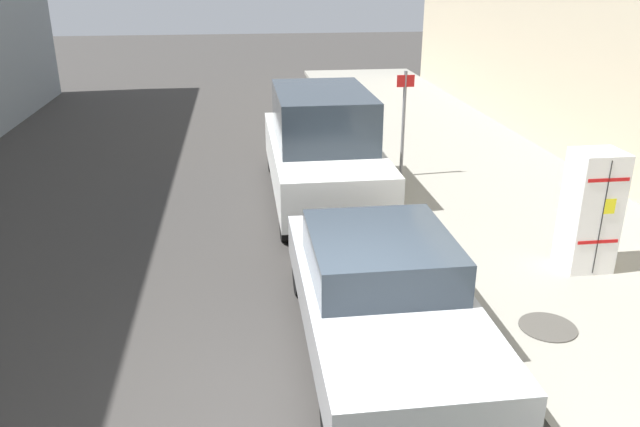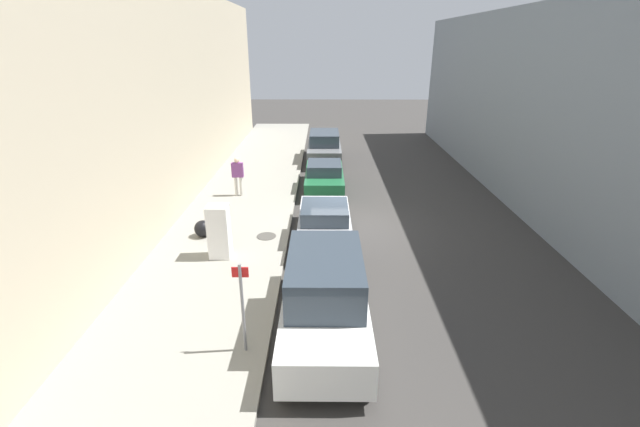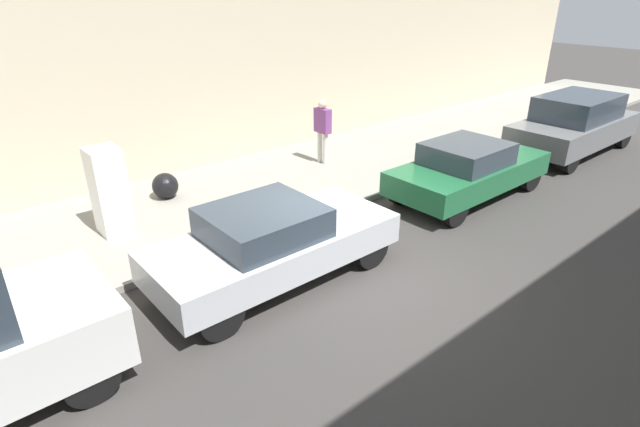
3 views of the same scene
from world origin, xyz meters
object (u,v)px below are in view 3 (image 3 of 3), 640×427
at_px(pedestrian_walking_far, 323,127).
at_px(parked_sedan_silver, 272,242).
at_px(trash_bag, 165,186).
at_px(parked_suv_gray, 575,124).
at_px(parked_sedan_green, 468,169).
at_px(discarded_refrigerator, 109,191).

distance_m(pedestrian_walking_far, parked_sedan_silver, 5.98).
bearing_deg(parked_sedan_silver, trash_bag, 179.62).
bearing_deg(trash_bag, pedestrian_walking_far, 83.88).
relative_size(trash_bag, pedestrian_walking_far, 0.34).
bearing_deg(trash_bag, parked_sedan_silver, -0.38).
relative_size(pedestrian_walking_far, parked_sedan_silver, 0.41).
distance_m(pedestrian_walking_far, parked_suv_gray, 7.73).
height_order(parked_sedan_green, parked_suv_gray, parked_suv_gray).
bearing_deg(pedestrian_walking_far, parked_sedan_green, -44.08).
bearing_deg(pedestrian_walking_far, discarded_refrigerator, -146.70).
relative_size(parked_sedan_silver, parked_sedan_green, 1.01).
xyz_separation_m(discarded_refrigerator, parked_sedan_silver, (3.40, 1.52, -0.28)).
distance_m(parked_sedan_green, parked_suv_gray, 5.43).
xyz_separation_m(trash_bag, pedestrian_walking_far, (0.48, 4.47, 0.74)).
bearing_deg(parked_sedan_green, discarded_refrigerator, -115.07).
distance_m(trash_bag, parked_suv_gray, 11.98).
distance_m(discarded_refrigerator, parked_sedan_silver, 3.73).
height_order(trash_bag, parked_suv_gray, parked_suv_gray).
bearing_deg(parked_sedan_green, pedestrian_walking_far, -162.45).
relative_size(parked_sedan_silver, parked_suv_gray, 0.90).
bearing_deg(parked_sedan_silver, parked_suv_gray, 90.00).
height_order(discarded_refrigerator, trash_bag, discarded_refrigerator).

